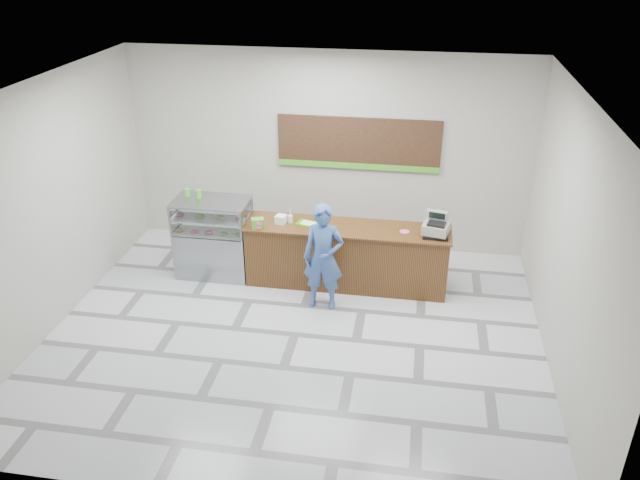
% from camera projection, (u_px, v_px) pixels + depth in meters
% --- Properties ---
extents(floor, '(7.00, 7.00, 0.00)m').
position_uv_depth(floor, '(295.00, 334.00, 8.99)').
color(floor, silver).
rests_on(floor, ground).
extents(back_wall, '(7.00, 0.00, 7.00)m').
position_uv_depth(back_wall, '(327.00, 152.00, 10.85)').
color(back_wall, '#B3AFA4').
rests_on(back_wall, floor).
extents(ceiling, '(7.00, 7.00, 0.00)m').
position_uv_depth(ceiling, '(289.00, 92.00, 7.42)').
color(ceiling, silver).
rests_on(ceiling, back_wall).
extents(sales_counter, '(3.26, 0.76, 1.03)m').
position_uv_depth(sales_counter, '(347.00, 256.00, 10.05)').
color(sales_counter, brown).
rests_on(sales_counter, floor).
extents(display_case, '(1.22, 0.72, 1.33)m').
position_uv_depth(display_case, '(214.00, 237.00, 10.30)').
color(display_case, gray).
rests_on(display_case, floor).
extents(menu_board, '(2.80, 0.06, 0.90)m').
position_uv_depth(menu_board, '(358.00, 144.00, 10.65)').
color(menu_board, black).
rests_on(menu_board, back_wall).
extents(cash_register, '(0.46, 0.47, 0.36)m').
position_uv_depth(cash_register, '(436.00, 227.00, 9.50)').
color(cash_register, black).
rests_on(cash_register, sales_counter).
extents(card_terminal, '(0.13, 0.19, 0.04)m').
position_uv_depth(card_terminal, '(428.00, 231.00, 9.64)').
color(card_terminal, black).
rests_on(card_terminal, sales_counter).
extents(serving_tray, '(0.37, 0.31, 0.02)m').
position_uv_depth(serving_tray, '(307.00, 223.00, 9.91)').
color(serving_tray, '#27AF01').
rests_on(serving_tray, sales_counter).
extents(napkin_box, '(0.19, 0.19, 0.13)m').
position_uv_depth(napkin_box, '(281.00, 219.00, 9.92)').
color(napkin_box, white).
rests_on(napkin_box, sales_counter).
extents(straw_cup, '(0.08, 0.08, 0.12)m').
position_uv_depth(straw_cup, '(290.00, 219.00, 9.95)').
color(straw_cup, silver).
rests_on(straw_cup, sales_counter).
extents(promo_box, '(0.22, 0.18, 0.17)m').
position_uv_depth(promo_box, '(258.00, 223.00, 9.74)').
color(promo_box, green).
rests_on(promo_box, sales_counter).
extents(donut_decal, '(0.15, 0.15, 0.00)m').
position_uv_depth(donut_decal, '(404.00, 232.00, 9.67)').
color(donut_decal, '#F85A9D').
rests_on(donut_decal, sales_counter).
extents(green_cup_left, '(0.09, 0.09, 0.13)m').
position_uv_depth(green_cup_left, '(187.00, 192.00, 10.13)').
color(green_cup_left, green).
rests_on(green_cup_left, display_case).
extents(green_cup_right, '(0.09, 0.09, 0.13)m').
position_uv_depth(green_cup_right, '(199.00, 194.00, 10.07)').
color(green_cup_right, green).
rests_on(green_cup_right, display_case).
extents(customer, '(0.62, 0.41, 1.68)m').
position_uv_depth(customer, '(323.00, 257.00, 9.32)').
color(customer, '#395B9D').
rests_on(customer, floor).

